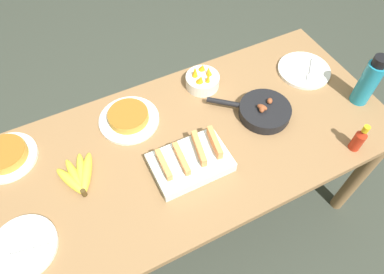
{
  "coord_description": "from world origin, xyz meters",
  "views": [
    {
      "loc": [
        -0.37,
        -0.75,
        1.98
      ],
      "look_at": [
        0.0,
        0.0,
        0.8
      ],
      "focal_mm": 32.0,
      "sensor_mm": 36.0,
      "label": 1
    }
  ],
  "objects_px": {
    "hot_sauce_bottle": "(359,139)",
    "frittata_plate_side": "(129,118)",
    "water_bottle": "(369,81)",
    "empty_plate_far_left": "(23,247)",
    "banana_bunch": "(79,176)",
    "melon_tray": "(191,161)",
    "frittata_plate_center": "(6,155)",
    "fruit_bowl_mango": "(202,80)",
    "empty_plate_near_front": "(304,70)",
    "skillet": "(263,111)"
  },
  "relations": [
    {
      "from": "melon_tray",
      "to": "frittata_plate_side",
      "type": "bearing_deg",
      "value": 113.45
    },
    {
      "from": "banana_bunch",
      "to": "empty_plate_far_left",
      "type": "xyz_separation_m",
      "value": [
        -0.25,
        -0.18,
        -0.01
      ]
    },
    {
      "from": "frittata_plate_center",
      "to": "water_bottle",
      "type": "distance_m",
      "value": 1.58
    },
    {
      "from": "banana_bunch",
      "to": "water_bottle",
      "type": "distance_m",
      "value": 1.3
    },
    {
      "from": "frittata_plate_side",
      "to": "empty_plate_far_left",
      "type": "distance_m",
      "value": 0.65
    },
    {
      "from": "banana_bunch",
      "to": "frittata_plate_side",
      "type": "bearing_deg",
      "value": 33.7
    },
    {
      "from": "melon_tray",
      "to": "frittata_plate_center",
      "type": "xyz_separation_m",
      "value": [
        -0.66,
        0.37,
        -0.01
      ]
    },
    {
      "from": "frittata_plate_center",
      "to": "water_bottle",
      "type": "xyz_separation_m",
      "value": [
        1.52,
        -0.4,
        0.1
      ]
    },
    {
      "from": "skillet",
      "to": "fruit_bowl_mango",
      "type": "bearing_deg",
      "value": -20.8
    },
    {
      "from": "hot_sauce_bottle",
      "to": "banana_bunch",
      "type": "bearing_deg",
      "value": 160.85
    },
    {
      "from": "empty_plate_far_left",
      "to": "banana_bunch",
      "type": "bearing_deg",
      "value": 35.71
    },
    {
      "from": "skillet",
      "to": "water_bottle",
      "type": "relative_size",
      "value": 1.27
    },
    {
      "from": "hot_sauce_bottle",
      "to": "frittata_plate_side",
      "type": "bearing_deg",
      "value": 144.96
    },
    {
      "from": "frittata_plate_center",
      "to": "water_bottle",
      "type": "relative_size",
      "value": 0.96
    },
    {
      "from": "frittata_plate_side",
      "to": "hot_sauce_bottle",
      "type": "xyz_separation_m",
      "value": [
        0.8,
        -0.56,
        0.04
      ]
    },
    {
      "from": "banana_bunch",
      "to": "skillet",
      "type": "relative_size",
      "value": 0.62
    },
    {
      "from": "empty_plate_far_left",
      "to": "fruit_bowl_mango",
      "type": "distance_m",
      "value": 1.01
    },
    {
      "from": "banana_bunch",
      "to": "frittata_plate_center",
      "type": "xyz_separation_m",
      "value": [
        -0.24,
        0.23,
        0.0
      ]
    },
    {
      "from": "empty_plate_near_front",
      "to": "melon_tray",
      "type": "bearing_deg",
      "value": -162.7
    },
    {
      "from": "melon_tray",
      "to": "empty_plate_far_left",
      "type": "relative_size",
      "value": 1.31
    },
    {
      "from": "fruit_bowl_mango",
      "to": "empty_plate_near_front",
      "type": "bearing_deg",
      "value": -15.94
    },
    {
      "from": "frittata_plate_side",
      "to": "empty_plate_near_front",
      "type": "bearing_deg",
      "value": -6.07
    },
    {
      "from": "fruit_bowl_mango",
      "to": "water_bottle",
      "type": "height_order",
      "value": "water_bottle"
    },
    {
      "from": "frittata_plate_side",
      "to": "empty_plate_far_left",
      "type": "height_order",
      "value": "frittata_plate_side"
    },
    {
      "from": "fruit_bowl_mango",
      "to": "empty_plate_far_left",
      "type": "bearing_deg",
      "value": -155.81
    },
    {
      "from": "melon_tray",
      "to": "hot_sauce_bottle",
      "type": "xyz_separation_m",
      "value": [
        0.66,
        -0.23,
        0.03
      ]
    },
    {
      "from": "hot_sauce_bottle",
      "to": "empty_plate_far_left",
      "type": "bearing_deg",
      "value": 171.79
    },
    {
      "from": "banana_bunch",
      "to": "frittata_plate_side",
      "type": "relative_size",
      "value": 0.76
    },
    {
      "from": "frittata_plate_side",
      "to": "melon_tray",
      "type": "bearing_deg",
      "value": -66.55
    },
    {
      "from": "frittata_plate_center",
      "to": "hot_sauce_bottle",
      "type": "height_order",
      "value": "hot_sauce_bottle"
    },
    {
      "from": "frittata_plate_side",
      "to": "empty_plate_near_front",
      "type": "relative_size",
      "value": 1.03
    },
    {
      "from": "banana_bunch",
      "to": "skillet",
      "type": "height_order",
      "value": "skillet"
    },
    {
      "from": "melon_tray",
      "to": "empty_plate_far_left",
      "type": "distance_m",
      "value": 0.68
    },
    {
      "from": "frittata_plate_center",
      "to": "hot_sauce_bottle",
      "type": "distance_m",
      "value": 1.45
    },
    {
      "from": "banana_bunch",
      "to": "frittata_plate_center",
      "type": "bearing_deg",
      "value": 136.86
    },
    {
      "from": "banana_bunch",
      "to": "melon_tray",
      "type": "distance_m",
      "value": 0.44
    },
    {
      "from": "water_bottle",
      "to": "hot_sauce_bottle",
      "type": "xyz_separation_m",
      "value": [
        -0.21,
        -0.2,
        -0.06
      ]
    },
    {
      "from": "frittata_plate_center",
      "to": "empty_plate_far_left",
      "type": "distance_m",
      "value": 0.41
    },
    {
      "from": "fruit_bowl_mango",
      "to": "hot_sauce_bottle",
      "type": "bearing_deg",
      "value": -56.32
    },
    {
      "from": "fruit_bowl_mango",
      "to": "water_bottle",
      "type": "bearing_deg",
      "value": -33.9
    },
    {
      "from": "empty_plate_far_left",
      "to": "hot_sauce_bottle",
      "type": "xyz_separation_m",
      "value": [
        1.33,
        -0.19,
        0.05
      ]
    },
    {
      "from": "frittata_plate_center",
      "to": "empty_plate_far_left",
      "type": "xyz_separation_m",
      "value": [
        -0.01,
        -0.41,
        -0.02
      ]
    },
    {
      "from": "frittata_plate_center",
      "to": "fruit_bowl_mango",
      "type": "distance_m",
      "value": 0.91
    },
    {
      "from": "melon_tray",
      "to": "empty_plate_near_front",
      "type": "distance_m",
      "value": 0.79
    },
    {
      "from": "empty_plate_far_left",
      "to": "fruit_bowl_mango",
      "type": "bearing_deg",
      "value": 24.19
    },
    {
      "from": "skillet",
      "to": "hot_sauce_bottle",
      "type": "height_order",
      "value": "hot_sauce_bottle"
    },
    {
      "from": "empty_plate_near_front",
      "to": "empty_plate_far_left",
      "type": "bearing_deg",
      "value": -169.15
    },
    {
      "from": "melon_tray",
      "to": "empty_plate_far_left",
      "type": "bearing_deg",
      "value": -176.64
    },
    {
      "from": "frittata_plate_center",
      "to": "frittata_plate_side",
      "type": "xyz_separation_m",
      "value": [
        0.52,
        -0.04,
        -0.0
      ]
    },
    {
      "from": "empty_plate_far_left",
      "to": "skillet",
      "type": "bearing_deg",
      "value": 6.84
    }
  ]
}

